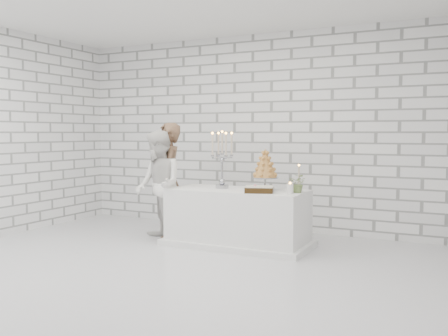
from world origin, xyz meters
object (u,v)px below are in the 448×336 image
bride (158,186)px  candelabra (222,160)px  cake_table (238,218)px  croquembouche (265,169)px  groom (168,180)px

bride → candelabra: bearing=57.4°
cake_table → candelabra: candelabra is taller
cake_table → bride: bearing=-168.7°
bride → croquembouche: (1.45, 0.31, 0.25)m
groom → bride: 0.28m
croquembouche → cake_table: bearing=-165.5°
bride → candelabra: bride is taller
candelabra → groom: bearing=178.5°
groom → croquembouche: bearing=55.0°
bride → candelabra: 0.97m
cake_table → croquembouche: croquembouche is taller
cake_table → candelabra: 0.80m
bride → croquembouche: bride is taller
groom → candelabra: 0.93m
groom → croquembouche: groom is taller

